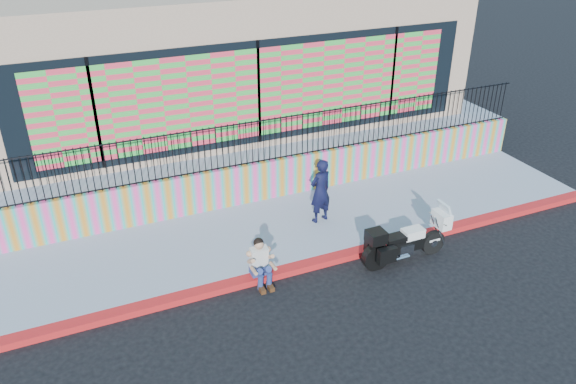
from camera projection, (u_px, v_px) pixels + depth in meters
ground at (325, 263)px, 12.95m from camera, size 90.00×90.00×0.00m
red_curb at (325, 261)px, 12.92m from camera, size 16.00×0.30×0.15m
sidewalk at (296, 226)px, 14.25m from camera, size 16.00×3.00×0.15m
mural_wall at (272, 179)px, 15.25m from camera, size 16.00×0.20×1.10m
metal_fence at (271, 139)px, 14.71m from camera, size 15.80×0.04×1.20m
elevated_platform at (217, 120)px, 19.42m from camera, size 16.00×10.00×1.25m
storefront_building at (214, 45)px, 18.01m from camera, size 14.00×8.06×4.00m
police_motorcycle at (405, 241)px, 12.78m from camera, size 2.15×0.71×1.34m
police_officer at (320, 191)px, 13.98m from camera, size 0.69×0.53×1.69m
seated_man at (261, 267)px, 12.07m from camera, size 0.54×0.71×1.06m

